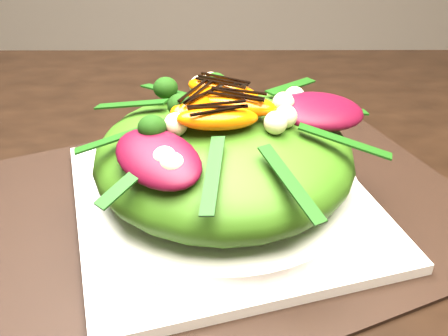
{
  "coord_description": "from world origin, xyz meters",
  "views": [
    {
      "loc": [
        0.07,
        -0.4,
        1.06
      ],
      "look_at": [
        0.07,
        0.01,
        0.8
      ],
      "focal_mm": 42.0,
      "sensor_mm": 36.0,
      "label": 1
    }
  ],
  "objects_px": {
    "lettuce_mound": "(224,156)",
    "orange_segment": "(216,105)",
    "dining_table": "(154,230)",
    "placemat": "(224,208)",
    "plate_base": "(224,202)",
    "salad_bowl": "(224,190)"
  },
  "relations": [
    {
      "from": "lettuce_mound",
      "to": "orange_segment",
      "type": "bearing_deg",
      "value": 141.62
    },
    {
      "from": "dining_table",
      "to": "placemat",
      "type": "distance_m",
      "value": 0.07
    },
    {
      "from": "plate_base",
      "to": "orange_segment",
      "type": "height_order",
      "value": "orange_segment"
    },
    {
      "from": "dining_table",
      "to": "orange_segment",
      "type": "bearing_deg",
      "value": 11.2
    },
    {
      "from": "dining_table",
      "to": "plate_base",
      "type": "bearing_deg",
      "value": 5.69
    },
    {
      "from": "lettuce_mound",
      "to": "dining_table",
      "type": "bearing_deg",
      "value": -174.31
    },
    {
      "from": "salad_bowl",
      "to": "lettuce_mound",
      "type": "relative_size",
      "value": 1.07
    },
    {
      "from": "placemat",
      "to": "lettuce_mound",
      "type": "xyz_separation_m",
      "value": [
        0.0,
        0.0,
        0.06
      ]
    },
    {
      "from": "placemat",
      "to": "orange_segment",
      "type": "xyz_separation_m",
      "value": [
        -0.01,
        0.01,
        0.11
      ]
    },
    {
      "from": "dining_table",
      "to": "orange_segment",
      "type": "relative_size",
      "value": 23.23
    },
    {
      "from": "orange_segment",
      "to": "lettuce_mound",
      "type": "bearing_deg",
      "value": -38.38
    },
    {
      "from": "placemat",
      "to": "lettuce_mound",
      "type": "height_order",
      "value": "lettuce_mound"
    },
    {
      "from": "plate_base",
      "to": "orange_segment",
      "type": "distance_m",
      "value": 0.1
    },
    {
      "from": "dining_table",
      "to": "lettuce_mound",
      "type": "xyz_separation_m",
      "value": [
        0.07,
        0.01,
        0.08
      ]
    },
    {
      "from": "salad_bowl",
      "to": "orange_segment",
      "type": "height_order",
      "value": "orange_segment"
    },
    {
      "from": "lettuce_mound",
      "to": "orange_segment",
      "type": "distance_m",
      "value": 0.05
    },
    {
      "from": "plate_base",
      "to": "dining_table",
      "type": "bearing_deg",
      "value": -174.31
    },
    {
      "from": "placemat",
      "to": "salad_bowl",
      "type": "relative_size",
      "value": 1.85
    },
    {
      "from": "dining_table",
      "to": "placemat",
      "type": "bearing_deg",
      "value": 5.69
    },
    {
      "from": "dining_table",
      "to": "lettuce_mound",
      "type": "height_order",
      "value": "dining_table"
    },
    {
      "from": "placemat",
      "to": "lettuce_mound",
      "type": "distance_m",
      "value": 0.06
    },
    {
      "from": "lettuce_mound",
      "to": "salad_bowl",
      "type": "bearing_deg",
      "value": 0.0
    }
  ]
}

